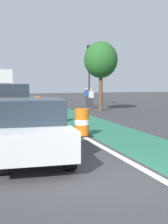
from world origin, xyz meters
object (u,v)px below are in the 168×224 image
object	(u,v)px
traffic_barrel_mid	(59,112)
pedestrian_waiting	(86,96)
parked_sedan_nearest	(31,130)
traffic_barrel_front	(82,123)
traffic_barrel_back	(45,107)
traffic_light_corner	(89,65)
street_tree_sidewalk	(101,60)
parked_suv_second	(10,104)
pedestrian_crossing	(91,98)
traffic_barrel_far	(38,104)

from	to	relation	value
traffic_barrel_mid	pedestrian_waiting	distance (m)	10.43
parked_sedan_nearest	traffic_barrel_front	distance (m)	3.97
traffic_barrel_front	pedestrian_waiting	world-z (taller)	pedestrian_waiting
traffic_barrel_back	traffic_barrel_mid	bearing A→B (deg)	-88.28
traffic_light_corner	street_tree_sidewalk	size ratio (longest dim) A/B	1.02
parked_suv_second	street_tree_sidewalk	xyz separation A→B (m)	(6.82, 5.27, 2.63)
parked_suv_second	pedestrian_waiting	world-z (taller)	parked_suv_second
parked_suv_second	parked_sedan_nearest	bearing A→B (deg)	-90.37
parked_sedan_nearest	traffic_barrel_front	xyz separation A→B (m)	(2.46, 3.10, -0.30)
parked_suv_second	street_tree_sidewalk	size ratio (longest dim) A/B	0.93
traffic_barrel_mid	pedestrian_crossing	xyz separation A→B (m)	(4.33, 7.25, 0.33)
traffic_light_corner	pedestrian_waiting	size ratio (longest dim) A/B	3.17
parked_sedan_nearest	traffic_barrel_mid	bearing A→B (deg)	71.04
traffic_barrel_back	traffic_barrel_far	size ratio (longest dim) A/B	1.00
traffic_barrel_back	pedestrian_waiting	distance (m)	7.71
traffic_barrel_front	street_tree_sidewalk	bearing A→B (deg)	64.99
street_tree_sidewalk	pedestrian_crossing	bearing A→B (deg)	88.94
traffic_barrel_back	traffic_light_corner	size ratio (longest dim) A/B	0.21
traffic_light_corner	pedestrian_crossing	size ratio (longest dim) A/B	3.17
traffic_barrel_back	traffic_barrel_front	bearing A→B (deg)	-90.13
traffic_light_corner	street_tree_sidewalk	distance (m)	3.53
traffic_barrel_far	traffic_light_corner	xyz separation A→B (m)	(4.66, 2.35, 2.97)
traffic_barrel_front	traffic_light_corner	xyz separation A→B (m)	(4.73, 12.96, 2.97)
traffic_barrel_front	pedestrian_crossing	size ratio (longest dim) A/B	0.68
traffic_barrel_back	traffic_light_corner	bearing A→B (deg)	48.40
traffic_barrel_far	pedestrian_waiting	xyz separation A→B (m)	(4.67, 3.12, 0.33)
traffic_barrel_front	parked_sedan_nearest	bearing A→B (deg)	-128.39
parked_suv_second	traffic_light_corner	xyz separation A→B (m)	(7.14, 8.78, 2.47)
parked_sedan_nearest	parked_suv_second	xyz separation A→B (m)	(0.05, 7.28, 0.20)
pedestrian_crossing	traffic_barrel_far	bearing A→B (deg)	-166.82
parked_sedan_nearest	parked_suv_second	distance (m)	7.28
parked_suv_second	traffic_light_corner	world-z (taller)	traffic_light_corner
pedestrian_crossing	traffic_light_corner	bearing A→B (deg)	77.90
parked_suv_second	traffic_barrel_back	xyz separation A→B (m)	(2.43, 3.47, -0.50)
parked_suv_second	traffic_light_corner	size ratio (longest dim) A/B	0.92
traffic_barrel_far	street_tree_sidewalk	bearing A→B (deg)	-15.01
traffic_barrel_mid	traffic_light_corner	bearing A→B (deg)	61.70
traffic_barrel_far	parked_suv_second	bearing A→B (deg)	-111.08
parked_suv_second	traffic_barrel_far	distance (m)	6.91
traffic_barrel_far	pedestrian_crossing	xyz separation A→B (m)	(4.38, 1.03, 0.33)
parked_suv_second	traffic_barrel_far	xyz separation A→B (m)	(2.48, 6.43, -0.50)
pedestrian_waiting	traffic_light_corner	bearing A→B (deg)	-90.88
traffic_barrel_front	traffic_barrel_back	world-z (taller)	same
traffic_barrel_front	parked_suv_second	bearing A→B (deg)	119.97
pedestrian_crossing	pedestrian_waiting	xyz separation A→B (m)	(0.30, 2.09, 0.00)
traffic_barrel_far	pedestrian_waiting	bearing A→B (deg)	33.71
traffic_barrel_back	street_tree_sidewalk	xyz separation A→B (m)	(4.39, 1.80, 3.14)
parked_suv_second	traffic_barrel_front	world-z (taller)	parked_suv_second
traffic_barrel_mid	traffic_barrel_far	bearing A→B (deg)	90.44
traffic_barrel_back	street_tree_sidewalk	size ratio (longest dim) A/B	0.22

